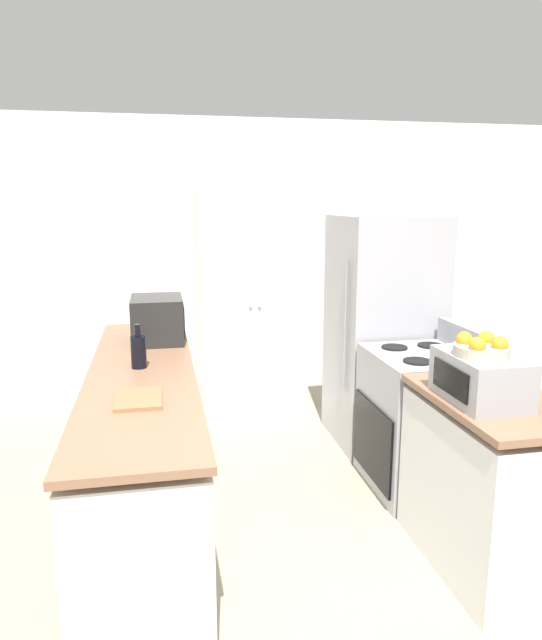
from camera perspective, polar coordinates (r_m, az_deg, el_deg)
The scene contains 11 objects.
wall_back at distance 5.46m, azimuth -3.34°, elevation 5.97°, with size 7.00×0.06×2.60m.
counter_left at distance 3.53m, azimuth -12.49°, elevation -12.15°, with size 0.60×2.62×0.90m.
counter_right at distance 3.21m, azimuth 21.14°, elevation -15.18°, with size 0.60×0.94×0.90m.
pantry_cabinet at distance 5.19m, azimuth -2.15°, elevation 1.94°, with size 0.94×0.59×1.93m.
stove at distance 3.88m, azimuth 14.73°, elevation -9.61°, with size 0.66×0.71×1.06m.
refrigerator at distance 4.46m, azimuth 11.08°, elevation -1.09°, with size 0.74×0.77×1.75m.
microwave at distance 3.99m, azimuth -11.29°, elevation 0.07°, with size 0.35×0.44×0.31m.
wine_bottle at distance 3.38m, azimuth -13.11°, elevation -3.04°, with size 0.09×0.09×0.26m.
toaster_oven at distance 2.93m, azimuth 20.21°, elevation -5.45°, with size 0.32×0.46×0.23m.
fruit_bowl at distance 2.86m, azimuth 20.30°, elevation -2.60°, with size 0.26×0.26×0.11m.
cutting_board at distance 2.85m, azimuth -13.10°, elevation -7.71°, with size 0.22×0.30×0.02m.
Camera 1 is at (-0.75, -1.82, 1.85)m, focal length 32.00 mm.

